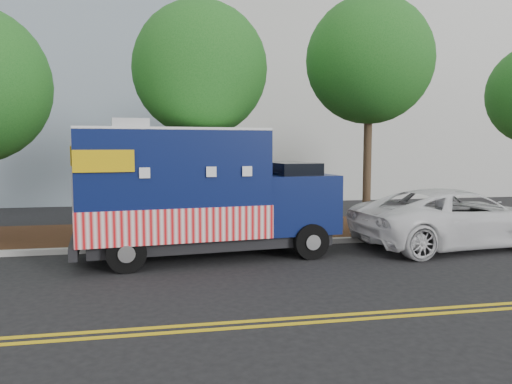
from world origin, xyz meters
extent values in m
plane|color=black|center=(0.00, 0.00, 0.00)|extent=(120.00, 120.00, 0.00)
cube|color=#9E9E99|center=(0.00, 1.40, 0.07)|extent=(120.00, 0.18, 0.15)
cube|color=#311B0D|center=(0.00, 3.50, 0.07)|extent=(120.00, 4.00, 0.15)
cube|color=gold|center=(0.00, -4.45, 0.01)|extent=(120.00, 0.10, 0.01)
cube|color=gold|center=(0.00, -4.70, 0.01)|extent=(120.00, 0.10, 0.01)
cylinder|color=#38281C|center=(1.26, 2.77, 2.02)|extent=(0.26, 0.26, 4.05)
sphere|color=#185618|center=(1.26, 2.77, 5.03)|extent=(3.92, 3.92, 3.92)
cylinder|color=#38281C|center=(6.51, 2.75, 2.23)|extent=(0.26, 0.26, 4.46)
sphere|color=#185618|center=(6.51, 2.75, 5.45)|extent=(3.94, 3.94, 3.94)
cube|color=#473828|center=(-1.72, 1.79, 1.20)|extent=(0.06, 0.06, 2.40)
cube|color=black|center=(1.25, 0.43, 0.44)|extent=(6.10, 2.64, 0.30)
cube|color=#0A1548|center=(0.31, 0.33, 1.90)|extent=(4.67, 2.90, 2.53)
cube|color=red|center=(0.31, 0.33, 1.00)|extent=(4.72, 2.97, 0.79)
cube|color=white|center=(0.31, 0.33, 3.19)|extent=(4.67, 2.90, 0.06)
cube|color=#B7B7BA|center=(-0.64, 0.22, 3.32)|extent=(0.93, 0.93, 0.23)
cube|color=#0A1548|center=(3.46, 0.68, 1.32)|extent=(2.14, 2.46, 1.48)
cube|color=black|center=(3.40, 0.67, 2.03)|extent=(1.28, 2.16, 0.69)
cube|color=black|center=(4.42, 0.78, 0.82)|extent=(0.32, 2.11, 0.32)
cube|color=black|center=(-1.95, 0.08, 0.47)|extent=(0.45, 2.38, 0.30)
cube|color=#B7B7BA|center=(-1.91, 0.08, 1.95)|extent=(0.25, 1.89, 2.01)
cube|color=#B7B7BA|center=(0.49, 1.61, 1.95)|extent=(1.89, 0.25, 1.16)
cube|color=gold|center=(-1.13, -1.10, 2.48)|extent=(1.26, 0.16, 0.47)
cube|color=gold|center=(-1.40, 1.40, 2.48)|extent=(1.26, 0.16, 0.47)
cylinder|color=black|center=(3.68, -0.38, 0.44)|extent=(0.91, 0.39, 0.89)
cylinder|color=black|center=(3.44, 1.76, 0.44)|extent=(0.91, 0.39, 0.89)
cylinder|color=black|center=(-0.73, -0.87, 0.44)|extent=(0.91, 0.39, 0.89)
cylinder|color=black|center=(-0.96, 1.27, 0.44)|extent=(0.91, 0.39, 0.89)
imported|color=white|center=(8.11, 0.30, 0.81)|extent=(6.08, 3.32, 1.62)
camera|label=1|loc=(0.00, -12.07, 2.81)|focal=35.00mm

